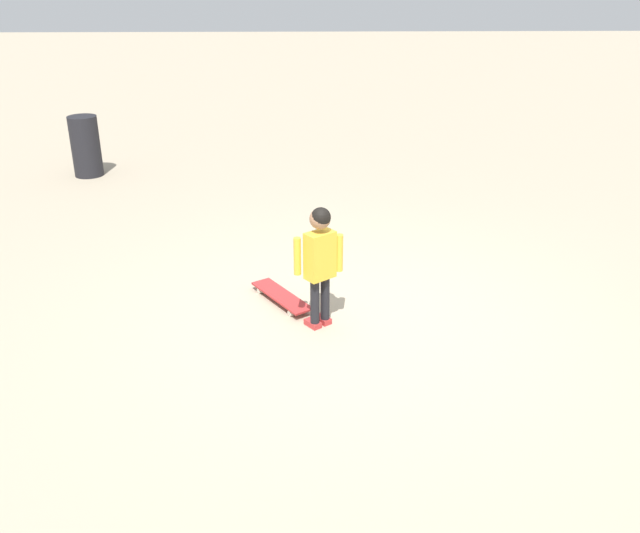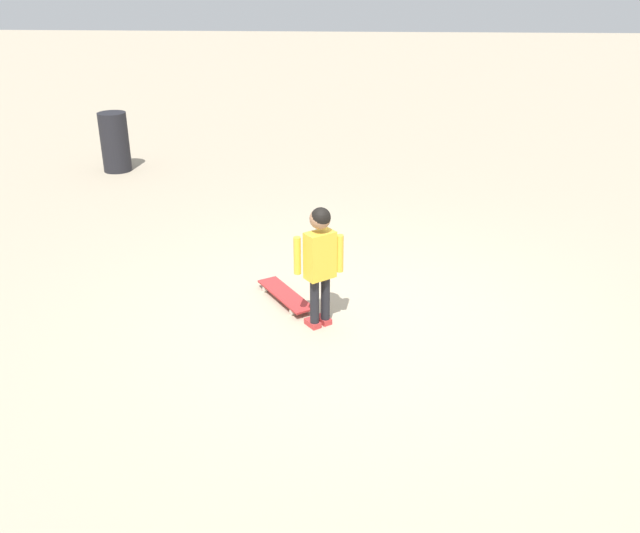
% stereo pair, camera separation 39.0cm
% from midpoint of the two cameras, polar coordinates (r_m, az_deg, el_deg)
% --- Properties ---
extents(ground_plane, '(50.00, 50.00, 0.00)m').
position_cam_midpoint_polar(ground_plane, '(5.90, 4.98, -4.69)').
color(ground_plane, tan).
extents(child_person, '(0.40, 0.27, 1.06)m').
position_cam_midpoint_polar(child_person, '(5.55, 2.00, 0.97)').
color(child_person, black).
rests_on(child_person, ground).
extents(skateboard, '(0.58, 0.74, 0.07)m').
position_cam_midpoint_polar(skateboard, '(6.21, -1.10, -2.41)').
color(skateboard, '#B22D2D').
rests_on(skateboard, ground).
extents(trash_bin, '(0.40, 0.40, 0.84)m').
position_cam_midpoint_polar(trash_bin, '(10.40, -15.64, 9.91)').
color(trash_bin, black).
rests_on(trash_bin, ground).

